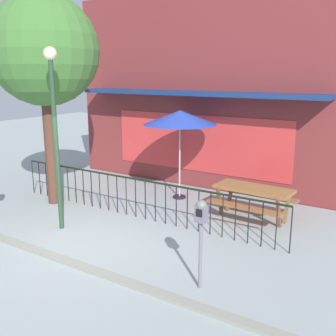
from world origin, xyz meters
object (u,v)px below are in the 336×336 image
Objects in this scene: street_tree at (44,52)px; street_lamp at (54,114)px; picnic_table_left at (253,194)px; parking_meter_near at (201,221)px; patio_umbrella at (180,118)px.

street_lamp is (1.53, -1.16, -1.35)m from street_tree.
picnic_table_left is 0.48× the size of street_lamp.
parking_meter_near is at bearing -18.01° from street_tree.
picnic_table_left is at bearing 19.29° from street_tree.
patio_umbrella is at bearing 169.18° from picnic_table_left.
parking_meter_near is 0.28× the size of street_tree.
street_lamp is at bearing -108.40° from patio_umbrella.
parking_meter_near is at bearing -8.60° from street_lamp.
picnic_table_left is 2.84m from patio_umbrella.
picnic_table_left is at bearing -10.82° from patio_umbrella.
parking_meter_near is at bearing -83.13° from picnic_table_left.
picnic_table_left is at bearing 96.87° from parking_meter_near.
picnic_table_left is 0.77× the size of patio_umbrella.
street_tree is at bearing 161.99° from parking_meter_near.
patio_umbrella reaches higher than picnic_table_left.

